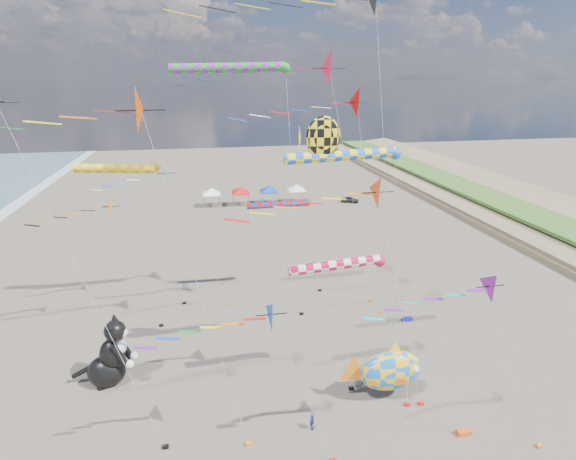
{
  "coord_description": "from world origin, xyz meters",
  "views": [
    {
      "loc": [
        -7.52,
        -16.45,
        21.28
      ],
      "look_at": [
        -1.95,
        12.0,
        11.43
      ],
      "focal_mm": 28.0,
      "sensor_mm": 36.0,
      "label": 1
    }
  ],
  "objects_px": {
    "person_adult": "(358,378)",
    "child_green": "(369,375)",
    "child_blue": "(312,422)",
    "parked_car": "(350,200)",
    "fish_inflatable": "(390,370)",
    "cat_inflatable": "(108,350)"
  },
  "relations": [
    {
      "from": "parked_car",
      "to": "cat_inflatable",
      "type": "bearing_deg",
      "value": 171.36
    },
    {
      "from": "child_green",
      "to": "cat_inflatable",
      "type": "bearing_deg",
      "value": -167.13
    },
    {
      "from": "cat_inflatable",
      "to": "child_blue",
      "type": "bearing_deg",
      "value": -20.08
    },
    {
      "from": "cat_inflatable",
      "to": "child_blue",
      "type": "xyz_separation_m",
      "value": [
        13.31,
        -7.35,
        -2.15
      ]
    },
    {
      "from": "fish_inflatable",
      "to": "child_blue",
      "type": "relative_size",
      "value": 5.2
    },
    {
      "from": "person_adult",
      "to": "child_blue",
      "type": "height_order",
      "value": "person_adult"
    },
    {
      "from": "child_green",
      "to": "parked_car",
      "type": "relative_size",
      "value": 0.32
    },
    {
      "from": "person_adult",
      "to": "child_green",
      "type": "xyz_separation_m",
      "value": [
        1.07,
        0.59,
        -0.4
      ]
    },
    {
      "from": "person_adult",
      "to": "child_blue",
      "type": "xyz_separation_m",
      "value": [
        -4.18,
        -3.24,
        -0.33
      ]
    },
    {
      "from": "person_adult",
      "to": "child_green",
      "type": "relative_size",
      "value": 1.77
    },
    {
      "from": "cat_inflatable",
      "to": "child_blue",
      "type": "relative_size",
      "value": 4.74
    },
    {
      "from": "child_blue",
      "to": "parked_car",
      "type": "height_order",
      "value": "child_blue"
    },
    {
      "from": "fish_inflatable",
      "to": "person_adult",
      "type": "distance_m",
      "value": 2.62
    },
    {
      "from": "person_adult",
      "to": "parked_car",
      "type": "relative_size",
      "value": 0.57
    },
    {
      "from": "child_blue",
      "to": "parked_car",
      "type": "bearing_deg",
      "value": 12.03
    },
    {
      "from": "child_green",
      "to": "child_blue",
      "type": "distance_m",
      "value": 6.51
    },
    {
      "from": "person_adult",
      "to": "child_green",
      "type": "bearing_deg",
      "value": 13.92
    },
    {
      "from": "fish_inflatable",
      "to": "child_green",
      "type": "bearing_deg",
      "value": 107.93
    },
    {
      "from": "cat_inflatable",
      "to": "parked_car",
      "type": "height_order",
      "value": "cat_inflatable"
    },
    {
      "from": "parked_car",
      "to": "fish_inflatable",
      "type": "bearing_deg",
      "value": -167.64
    },
    {
      "from": "cat_inflatable",
      "to": "person_adult",
      "type": "distance_m",
      "value": 18.06
    },
    {
      "from": "fish_inflatable",
      "to": "person_adult",
      "type": "bearing_deg",
      "value": 140.78
    }
  ]
}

